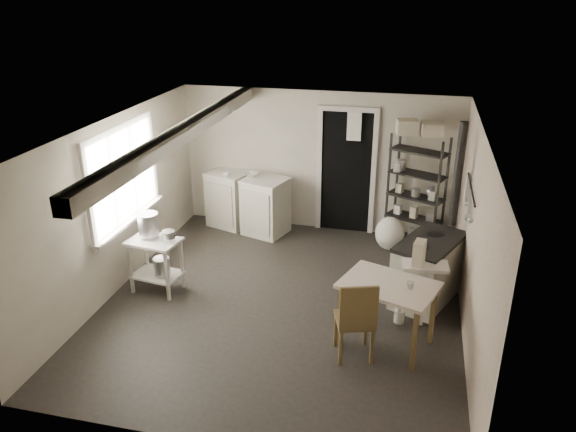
% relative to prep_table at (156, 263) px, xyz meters
% --- Properties ---
extents(floor, '(5.00, 5.00, 0.00)m').
position_rel_prep_table_xyz_m(floor, '(1.71, 0.07, -0.40)').
color(floor, black).
rests_on(floor, ground).
extents(ceiling, '(5.00, 5.00, 0.00)m').
position_rel_prep_table_xyz_m(ceiling, '(1.71, 0.07, 1.90)').
color(ceiling, silver).
rests_on(ceiling, wall_back).
extents(wall_back, '(4.50, 0.02, 2.30)m').
position_rel_prep_table_xyz_m(wall_back, '(1.71, 2.57, 0.75)').
color(wall_back, '#BDB3A2').
rests_on(wall_back, ground).
extents(wall_front, '(4.50, 0.02, 2.30)m').
position_rel_prep_table_xyz_m(wall_front, '(1.71, -2.43, 0.75)').
color(wall_front, '#BDB3A2').
rests_on(wall_front, ground).
extents(wall_left, '(0.02, 5.00, 2.30)m').
position_rel_prep_table_xyz_m(wall_left, '(-0.54, 0.07, 0.75)').
color(wall_left, '#BDB3A2').
rests_on(wall_left, ground).
extents(wall_right, '(0.02, 5.00, 2.30)m').
position_rel_prep_table_xyz_m(wall_right, '(3.96, 0.07, 0.75)').
color(wall_right, '#BDB3A2').
rests_on(wall_right, ground).
extents(window, '(0.12, 1.76, 1.28)m').
position_rel_prep_table_xyz_m(window, '(-0.51, 0.27, 1.10)').
color(window, beige).
rests_on(window, wall_left).
extents(doorway, '(0.96, 0.10, 2.08)m').
position_rel_prep_table_xyz_m(doorway, '(2.16, 2.54, 0.60)').
color(doorway, beige).
rests_on(doorway, ground).
extents(ceiling_beam, '(0.18, 5.00, 0.18)m').
position_rel_prep_table_xyz_m(ceiling_beam, '(0.51, 0.07, 1.80)').
color(ceiling_beam, beige).
rests_on(ceiling_beam, ceiling).
extents(wallpaper_panel, '(0.01, 5.00, 2.30)m').
position_rel_prep_table_xyz_m(wallpaper_panel, '(3.95, 0.07, 0.75)').
color(wallpaper_panel, beige).
rests_on(wallpaper_panel, wall_right).
extents(utensil_rail, '(0.06, 1.20, 0.44)m').
position_rel_prep_table_xyz_m(utensil_rail, '(3.90, 0.67, 1.15)').
color(utensil_rail, '#AFAFB1').
rests_on(utensil_rail, wall_right).
extents(prep_table, '(0.71, 0.55, 0.75)m').
position_rel_prep_table_xyz_m(prep_table, '(0.00, 0.00, 0.00)').
color(prep_table, beige).
rests_on(prep_table, ground).
extents(stockpot, '(0.34, 0.34, 0.29)m').
position_rel_prep_table_xyz_m(stockpot, '(-0.09, 0.06, 0.54)').
color(stockpot, '#AFAFB1').
rests_on(stockpot, prep_table).
extents(saucepan, '(0.20, 0.20, 0.09)m').
position_rel_prep_table_xyz_m(saucepan, '(0.22, -0.00, 0.45)').
color(saucepan, '#AFAFB1').
rests_on(saucepan, prep_table).
extents(bucket, '(0.27, 0.27, 0.24)m').
position_rel_prep_table_xyz_m(bucket, '(0.09, -0.03, -0.02)').
color(bucket, '#AFAFB1').
rests_on(bucket, prep_table).
extents(base_cabinets, '(1.54, 1.01, 0.94)m').
position_rel_prep_table_xyz_m(base_cabinets, '(0.58, 2.24, 0.06)').
color(base_cabinets, beige).
rests_on(base_cabinets, ground).
extents(mixing_bowl, '(0.29, 0.29, 0.07)m').
position_rel_prep_table_xyz_m(mixing_bowl, '(0.67, 2.24, 0.55)').
color(mixing_bowl, silver).
rests_on(mixing_bowl, base_cabinets).
extents(counter_cup, '(0.16, 0.16, 0.10)m').
position_rel_prep_table_xyz_m(counter_cup, '(0.29, 2.10, 0.57)').
color(counter_cup, silver).
rests_on(counter_cup, base_cabinets).
extents(shelf_rack, '(0.91, 0.65, 1.79)m').
position_rel_prep_table_xyz_m(shelf_rack, '(3.29, 2.18, 0.55)').
color(shelf_rack, black).
rests_on(shelf_rack, ground).
extents(shelf_jar, '(0.11, 0.11, 0.21)m').
position_rel_prep_table_xyz_m(shelf_jar, '(2.97, 2.21, 0.98)').
color(shelf_jar, silver).
rests_on(shelf_jar, shelf_rack).
extents(storage_box_a, '(0.35, 0.32, 0.21)m').
position_rel_prep_table_xyz_m(storage_box_a, '(3.07, 2.22, 1.61)').
color(storage_box_a, beige).
rests_on(storage_box_a, shelf_rack).
extents(storage_box_b, '(0.34, 0.32, 0.19)m').
position_rel_prep_table_xyz_m(storage_box_b, '(3.43, 2.18, 1.59)').
color(storage_box_b, beige).
rests_on(storage_box_b, shelf_rack).
extents(stove, '(0.98, 1.23, 0.85)m').
position_rel_prep_table_xyz_m(stove, '(3.51, 0.59, 0.04)').
color(stove, beige).
rests_on(stove, ground).
extents(stovepipe, '(0.13, 0.13, 1.31)m').
position_rel_prep_table_xyz_m(stovepipe, '(3.78, 1.05, 1.19)').
color(stovepipe, black).
rests_on(stovepipe, stove).
extents(side_ledge, '(0.56, 0.34, 0.83)m').
position_rel_prep_table_xyz_m(side_ledge, '(3.45, -0.04, 0.03)').
color(side_ledge, beige).
rests_on(side_ledge, ground).
extents(oats_box, '(0.16, 0.22, 0.29)m').
position_rel_prep_table_xyz_m(oats_box, '(3.37, -0.06, 0.61)').
color(oats_box, beige).
rests_on(oats_box, side_ledge).
extents(work_table, '(1.20, 1.01, 0.78)m').
position_rel_prep_table_xyz_m(work_table, '(3.07, -0.51, -0.02)').
color(work_table, beige).
rests_on(work_table, ground).
extents(table_cup, '(0.10, 0.10, 0.08)m').
position_rel_prep_table_xyz_m(table_cup, '(3.30, -0.56, 0.40)').
color(table_cup, silver).
rests_on(table_cup, work_table).
extents(chair, '(0.51, 0.53, 0.98)m').
position_rel_prep_table_xyz_m(chair, '(2.74, -0.82, 0.08)').
color(chair, brown).
rests_on(chair, ground).
extents(flour_sack, '(0.53, 0.49, 0.54)m').
position_rel_prep_table_xyz_m(flour_sack, '(2.95, 1.97, -0.16)').
color(flour_sack, silver).
rests_on(flour_sack, ground).
extents(floor_crock, '(0.15, 0.15, 0.16)m').
position_rel_prep_table_xyz_m(floor_crock, '(3.21, -0.04, -0.33)').
color(floor_crock, silver).
rests_on(floor_crock, ground).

